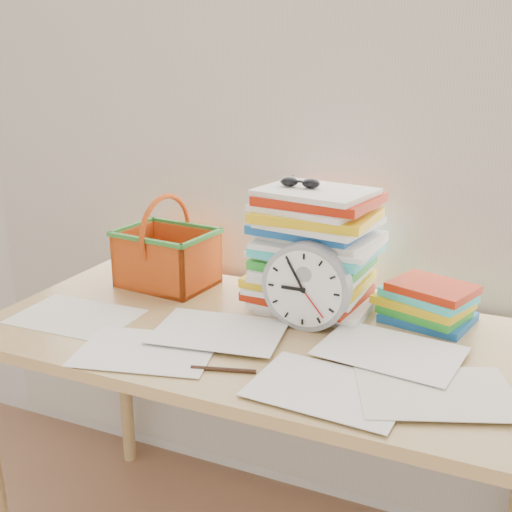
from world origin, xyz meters
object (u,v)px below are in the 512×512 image
at_px(clock, 307,286).
at_px(desk, 260,359).
at_px(paper_stack, 315,250).
at_px(book_stack, 428,303).
at_px(basket, 166,241).

bearing_deg(clock, desk, -144.60).
bearing_deg(desk, clock, 35.40).
bearing_deg(paper_stack, desk, -108.18).
bearing_deg(book_stack, paper_stack, -174.99).
height_order(book_stack, basket, basket).
height_order(desk, book_stack, book_stack).
relative_size(paper_stack, clock, 1.47).
height_order(desk, paper_stack, paper_stack).
distance_m(clock, basket, 0.51).
bearing_deg(paper_stack, book_stack, 5.01).
xyz_separation_m(clock, book_stack, (0.27, 0.17, -0.06)).
bearing_deg(desk, book_stack, 32.26).
xyz_separation_m(paper_stack, basket, (-0.46, -0.01, -0.03)).
relative_size(clock, book_stack, 0.90).
relative_size(paper_stack, book_stack, 1.33).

